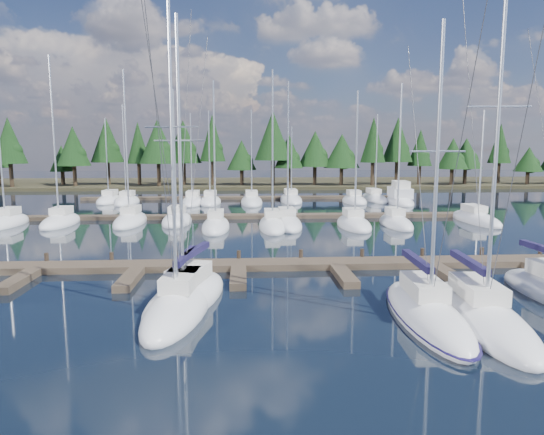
{
  "coord_description": "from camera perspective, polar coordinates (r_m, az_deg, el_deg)",
  "views": [
    {
      "loc": [
        0.3,
        -11.4,
        7.31
      ],
      "look_at": [
        2.31,
        22.0,
        2.59
      ],
      "focal_mm": 32.0,
      "sensor_mm": 36.0,
      "label": 1
    }
  ],
  "objects": [
    {
      "name": "motor_yacht_right",
      "position": [
        68.72,
        14.78,
        2.11
      ],
      "size": [
        4.5,
        10.36,
        5.03
      ],
      "color": "silver",
      "rests_on": "ground"
    },
    {
      "name": "back_sailboat_rows",
      "position": [
        57.01,
        -3.68,
        0.92
      ],
      "size": [
        48.98,
        32.99,
        16.78
      ],
      "color": "silver",
      "rests_on": "ground"
    },
    {
      "name": "front_sailboat_3",
      "position": [
        22.76,
        -10.85,
        -10.06
      ],
      "size": [
        3.44,
        8.96,
        14.99
      ],
      "color": "silver",
      "rests_on": "ground"
    },
    {
      "name": "ground",
      "position": [
        42.04,
        -3.81,
        -2.0
      ],
      "size": [
        260.0,
        260.0,
        0.0
      ],
      "primitive_type": "plane",
      "color": "black",
      "rests_on": "ground"
    },
    {
      "name": "main_dock",
      "position": [
        29.62,
        -3.95,
        -5.87
      ],
      "size": [
        44.0,
        6.13,
        0.9
      ],
      "color": "#493C2D",
      "rests_on": "ground"
    },
    {
      "name": "front_sailboat_4",
      "position": [
        22.39,
        17.66,
        -10.66
      ],
      "size": [
        3.06,
        9.62,
        13.14
      ],
      "color": "silver",
      "rests_on": "ground"
    },
    {
      "name": "front_sailboat_5",
      "position": [
        22.84,
        23.31,
        -10.53
      ],
      "size": [
        3.65,
        10.0,
        16.29
      ],
      "color": "silver",
      "rests_on": "ground"
    },
    {
      "name": "far_shore",
      "position": [
        101.64,
        -3.62,
        4.06
      ],
      "size": [
        220.0,
        30.0,
        0.6
      ],
      "primitive_type": "cube",
      "color": "#312D1B",
      "rests_on": "ground"
    },
    {
      "name": "front_sailboat_2",
      "position": [
        24.01,
        -9.97,
        -9.09
      ],
      "size": [
        4.65,
        8.6,
        14.0
      ],
      "color": "silver",
      "rests_on": "ground"
    },
    {
      "name": "tree_line",
      "position": [
        91.62,
        -4.63,
        8.16
      ],
      "size": [
        185.38,
        11.63,
        13.87
      ],
      "color": "black",
      "rests_on": "far_shore"
    },
    {
      "name": "back_docks",
      "position": [
        61.4,
        -3.71,
        1.36
      ],
      "size": [
        50.0,
        21.8,
        0.4
      ],
      "color": "#493C2D",
      "rests_on": "ground"
    }
  ]
}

